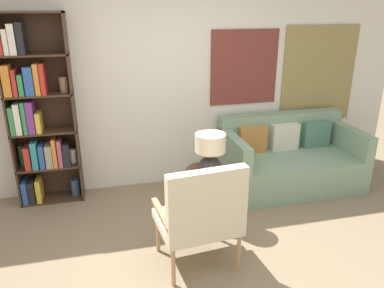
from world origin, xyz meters
name	(u,v)px	position (x,y,z in m)	size (l,w,h in m)	color
ground_plane	(204,282)	(0.00, 0.00, 0.00)	(14.00, 14.00, 0.00)	#847056
wall_back	(166,79)	(0.07, 2.03, 1.35)	(6.40, 0.08, 2.70)	silver
bookshelf	(37,117)	(-1.43, 1.84, 1.03)	(0.71, 0.30, 2.14)	#422B1E
armchair	(202,212)	(0.03, 0.18, 0.57)	(0.73, 0.64, 1.00)	tan
couch	(288,160)	(1.55, 1.55, 0.33)	(1.68, 0.94, 0.88)	gray
side_table	(207,176)	(0.31, 1.02, 0.49)	(0.45, 0.45, 0.56)	brown
table_lamp	(210,149)	(0.33, 0.98, 0.81)	(0.32, 0.32, 0.41)	#2D2D33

